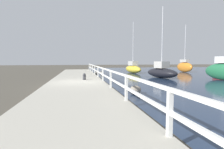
# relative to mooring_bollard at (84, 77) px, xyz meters

# --- Properties ---
(ground_plane) EXTENTS (120.00, 120.00, 0.00)m
(ground_plane) POSITION_rel_mooring_bollard_xyz_m (-0.61, -1.19, -0.54)
(ground_plane) COLOR #4C473D
(dock_walkway) EXTENTS (4.06, 36.00, 0.28)m
(dock_walkway) POSITION_rel_mooring_bollard_xyz_m (-0.61, -1.19, -0.40)
(dock_walkway) COLOR #B2AD9E
(dock_walkway) RESTS_ON ground
(railing) EXTENTS (0.10, 32.50, 1.01)m
(railing) POSITION_rel_mooring_bollard_xyz_m (1.33, -1.19, 0.43)
(railing) COLOR white
(railing) RESTS_ON dock_walkway
(boulder_downstream) EXTENTS (0.54, 0.49, 0.41)m
(boulder_downstream) POSITION_rel_mooring_bollard_xyz_m (1.88, 8.67, -0.34)
(boulder_downstream) COLOR #666056
(boulder_downstream) RESTS_ON ground
(boulder_far_strip) EXTENTS (0.50, 0.45, 0.38)m
(boulder_far_strip) POSITION_rel_mooring_bollard_xyz_m (2.66, 9.03, -0.35)
(boulder_far_strip) COLOR gray
(boulder_far_strip) RESTS_ON ground
(boulder_upstream) EXTENTS (0.61, 0.55, 0.46)m
(boulder_upstream) POSITION_rel_mooring_bollard_xyz_m (2.59, -5.05, -0.31)
(boulder_upstream) COLOR gray
(boulder_upstream) RESTS_ON ground
(mooring_bollard) EXTENTS (0.24, 0.24, 0.53)m
(mooring_bollard) POSITION_rel_mooring_bollard_xyz_m (0.00, 0.00, 0.00)
(mooring_bollard) COLOR #333338
(mooring_bollard) RESTS_ON dock_walkway
(sailboat_yellow) EXTENTS (1.66, 4.98, 7.31)m
(sailboat_yellow) POSITION_rel_mooring_bollard_xyz_m (7.38, 10.29, 0.14)
(sailboat_yellow) COLOR gold
(sailboat_yellow) RESTS_ON water_surface
(sailboat_black) EXTENTS (2.58, 4.46, 7.32)m
(sailboat_black) POSITION_rel_mooring_bollard_xyz_m (8.13, 2.89, 0.11)
(sailboat_black) COLOR black
(sailboat_black) RESTS_ON water_surface
(sailboat_orange) EXTENTS (1.03, 3.70, 7.31)m
(sailboat_orange) POSITION_rel_mooring_bollard_xyz_m (15.90, 10.59, 0.35)
(sailboat_orange) COLOR orange
(sailboat_orange) RESTS_ON water_surface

